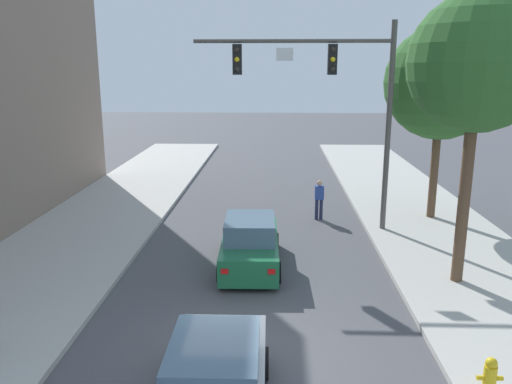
{
  "coord_description": "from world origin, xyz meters",
  "views": [
    {
      "loc": [
        0.55,
        -9.96,
        6.09
      ],
      "look_at": [
        -0.1,
        6.69,
        2.0
      ],
      "focal_mm": 35.98,
      "sensor_mm": 36.0,
      "label": 1
    }
  ],
  "objects_px": {
    "traffic_signal_mast": "(334,87)",
    "pedestrian_crossing_road": "(319,198)",
    "fire_hydrant": "(490,375)",
    "street_tree_nearest": "(478,64)",
    "street_tree_second": "(442,83)",
    "car_lead_green": "(250,244)"
  },
  "relations": [
    {
      "from": "traffic_signal_mast",
      "to": "street_tree_nearest",
      "type": "height_order",
      "value": "street_tree_nearest"
    },
    {
      "from": "car_lead_green",
      "to": "street_tree_second",
      "type": "distance_m",
      "value": 10.01
    },
    {
      "from": "traffic_signal_mast",
      "to": "fire_hydrant",
      "type": "xyz_separation_m",
      "value": [
        1.99,
        -10.05,
        -4.86
      ]
    },
    {
      "from": "car_lead_green",
      "to": "street_tree_second",
      "type": "xyz_separation_m",
      "value": [
        7.09,
        5.24,
        4.75
      ]
    },
    {
      "from": "fire_hydrant",
      "to": "car_lead_green",
      "type": "bearing_deg",
      "value": 126.6
    },
    {
      "from": "traffic_signal_mast",
      "to": "car_lead_green",
      "type": "xyz_separation_m",
      "value": [
        -2.8,
        -3.6,
        -4.64
      ]
    },
    {
      "from": "street_tree_nearest",
      "to": "street_tree_second",
      "type": "bearing_deg",
      "value": 80.08
    },
    {
      "from": "traffic_signal_mast",
      "to": "street_tree_nearest",
      "type": "bearing_deg",
      "value": -56.6
    },
    {
      "from": "fire_hydrant",
      "to": "pedestrian_crossing_road",
      "type": "bearing_deg",
      "value": 100.95
    },
    {
      "from": "pedestrian_crossing_road",
      "to": "fire_hydrant",
      "type": "relative_size",
      "value": 2.28
    },
    {
      "from": "pedestrian_crossing_road",
      "to": "street_tree_nearest",
      "type": "height_order",
      "value": "street_tree_nearest"
    },
    {
      "from": "fire_hydrant",
      "to": "street_tree_nearest",
      "type": "relative_size",
      "value": 0.09
    },
    {
      "from": "car_lead_green",
      "to": "street_tree_second",
      "type": "height_order",
      "value": "street_tree_second"
    },
    {
      "from": "fire_hydrant",
      "to": "street_tree_second",
      "type": "distance_m",
      "value": 12.9
    },
    {
      "from": "traffic_signal_mast",
      "to": "pedestrian_crossing_road",
      "type": "height_order",
      "value": "traffic_signal_mast"
    },
    {
      "from": "traffic_signal_mast",
      "to": "street_tree_second",
      "type": "relative_size",
      "value": 1.0
    },
    {
      "from": "traffic_signal_mast",
      "to": "car_lead_green",
      "type": "bearing_deg",
      "value": -127.9
    },
    {
      "from": "pedestrian_crossing_road",
      "to": "traffic_signal_mast",
      "type": "bearing_deg",
      "value": -80.59
    },
    {
      "from": "street_tree_second",
      "to": "street_tree_nearest",
      "type": "bearing_deg",
      "value": -99.92
    },
    {
      "from": "fire_hydrant",
      "to": "street_tree_second",
      "type": "bearing_deg",
      "value": 78.86
    },
    {
      "from": "pedestrian_crossing_road",
      "to": "street_tree_nearest",
      "type": "distance_m",
      "value": 8.9
    },
    {
      "from": "traffic_signal_mast",
      "to": "pedestrian_crossing_road",
      "type": "distance_m",
      "value": 4.72
    }
  ]
}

